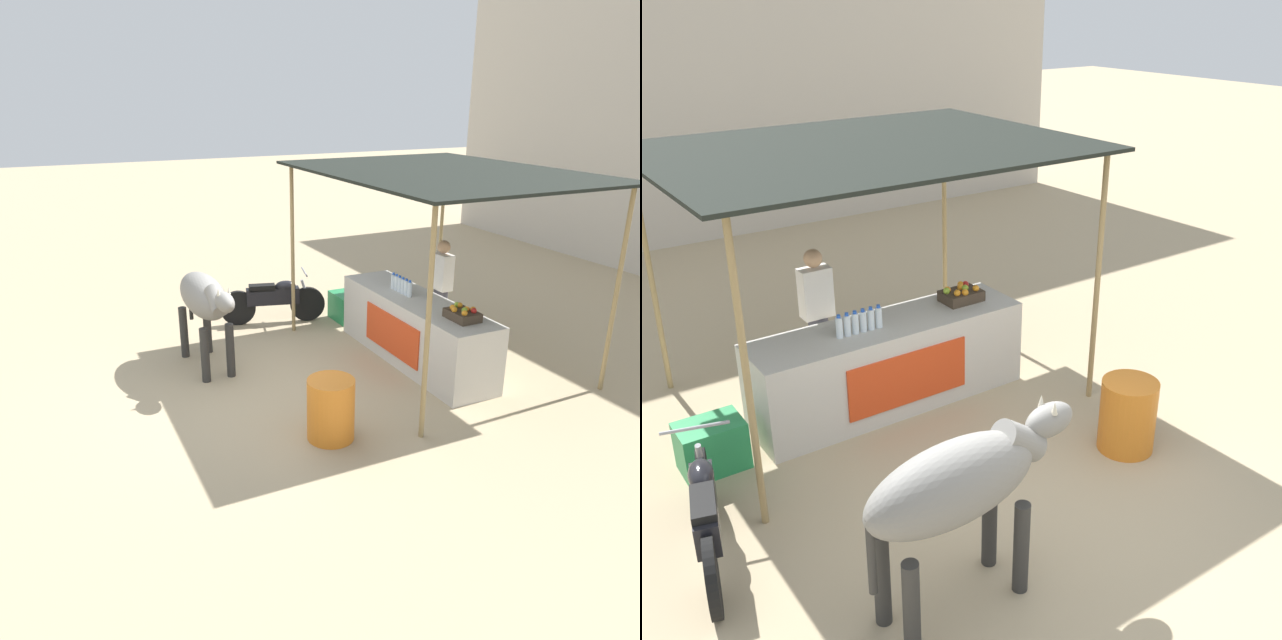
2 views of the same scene
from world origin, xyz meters
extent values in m
plane|color=tan|center=(0.00, 0.00, 0.00)|extent=(60.00, 60.00, 0.00)
cube|color=beige|center=(0.00, 2.20, 0.48)|extent=(3.00, 0.80, 0.96)
cube|color=red|center=(0.00, 1.79, 0.48)|extent=(1.40, 0.02, 0.58)
cube|color=black|center=(0.00, 2.50, 2.74)|extent=(4.20, 3.20, 0.04)
cylinder|color=#997F51|center=(-1.89, 1.06, 1.37)|extent=(0.06, 0.06, 2.74)
cylinder|color=#997F51|center=(1.89, 1.06, 1.37)|extent=(0.06, 0.06, 2.74)
cylinder|color=#997F51|center=(-1.89, 3.94, 1.37)|extent=(0.06, 0.06, 2.74)
cylinder|color=#997F51|center=(1.89, 3.94, 1.37)|extent=(0.06, 0.06, 2.74)
cylinder|color=silver|center=(-0.57, 2.15, 1.07)|extent=(0.07, 0.07, 0.22)
cylinder|color=blue|center=(-0.57, 2.15, 1.19)|extent=(0.04, 0.04, 0.03)
cylinder|color=silver|center=(-0.48, 2.15, 1.07)|extent=(0.07, 0.07, 0.22)
cylinder|color=blue|center=(-0.48, 2.15, 1.19)|extent=(0.04, 0.04, 0.03)
cylinder|color=silver|center=(-0.39, 2.15, 1.07)|extent=(0.07, 0.07, 0.22)
cylinder|color=blue|center=(-0.39, 2.15, 1.19)|extent=(0.04, 0.04, 0.03)
cylinder|color=silver|center=(-0.30, 2.15, 1.07)|extent=(0.07, 0.07, 0.22)
cylinder|color=blue|center=(-0.30, 2.15, 1.19)|extent=(0.04, 0.04, 0.03)
cylinder|color=silver|center=(-0.21, 2.15, 1.07)|extent=(0.07, 0.07, 0.22)
cylinder|color=blue|center=(-0.21, 2.15, 1.19)|extent=(0.04, 0.04, 0.03)
cylinder|color=silver|center=(-0.12, 2.15, 1.07)|extent=(0.07, 0.07, 0.22)
cylinder|color=blue|center=(-0.12, 2.15, 1.19)|extent=(0.04, 0.04, 0.03)
cube|color=#3F3326|center=(0.98, 2.25, 1.02)|extent=(0.44, 0.32, 0.12)
sphere|color=orange|center=(1.12, 2.17, 1.11)|extent=(0.08, 0.08, 0.08)
sphere|color=orange|center=(0.95, 2.13, 1.11)|extent=(0.08, 0.08, 0.08)
sphere|color=#8CB22D|center=(0.81, 2.28, 1.11)|extent=(0.08, 0.08, 0.08)
sphere|color=#B21E19|center=(1.10, 2.33, 1.11)|extent=(0.08, 0.08, 0.08)
sphere|color=orange|center=(0.87, 2.17, 1.11)|extent=(0.08, 0.08, 0.08)
sphere|color=orange|center=(1.00, 2.29, 1.11)|extent=(0.08, 0.08, 0.08)
sphere|color=orange|center=(0.84, 2.31, 1.11)|extent=(0.08, 0.08, 0.08)
sphere|color=orange|center=(1.05, 2.36, 1.11)|extent=(0.08, 0.08, 0.08)
sphere|color=#8CB22D|center=(1.03, 2.24, 1.11)|extent=(0.08, 0.08, 0.08)
cylinder|color=#383842|center=(-0.45, 2.95, 0.44)|extent=(0.22, 0.22, 0.88)
cube|color=silver|center=(-0.45, 2.95, 1.16)|extent=(0.34, 0.20, 0.56)
sphere|color=tan|center=(-0.45, 2.95, 1.55)|extent=(0.20, 0.20, 0.20)
cube|color=#268C4C|center=(-1.98, 2.10, 0.24)|extent=(0.60, 0.44, 0.48)
cylinder|color=orange|center=(1.46, 0.10, 0.37)|extent=(0.55, 0.55, 0.73)
ellipsoid|color=gray|center=(-1.11, -0.64, 1.08)|extent=(1.43, 0.59, 0.60)
cylinder|color=#302F2D|center=(-0.63, -0.43, 0.39)|extent=(0.12, 0.12, 0.78)
cylinder|color=#302F2D|center=(-0.61, -0.79, 0.39)|extent=(0.12, 0.12, 0.78)
cylinder|color=#302F2D|center=(-1.61, -0.48, 0.39)|extent=(0.12, 0.12, 0.78)
cylinder|color=#302F2D|center=(-1.59, -0.84, 0.39)|extent=(0.12, 0.12, 0.78)
cylinder|color=gray|center=(-0.51, -0.61, 1.19)|extent=(0.46, 0.26, 0.41)
ellipsoid|color=gray|center=(-0.21, -0.59, 1.25)|extent=(0.45, 0.24, 0.26)
cone|color=beige|center=(-0.24, -0.52, 1.39)|extent=(0.05, 0.05, 0.10)
cone|color=beige|center=(-0.23, -0.66, 1.39)|extent=(0.05, 0.05, 0.10)
cylinder|color=#302F2D|center=(-1.77, -0.67, 0.81)|extent=(0.06, 0.06, 0.60)
cylinder|color=black|center=(-2.24, 1.47, 0.30)|extent=(0.23, 0.60, 0.60)
cylinder|color=black|center=(-2.55, 0.31, 0.30)|extent=(0.23, 0.60, 0.60)
cube|color=black|center=(-2.40, 0.89, 0.48)|extent=(0.41, 0.92, 0.28)
ellipsoid|color=black|center=(-2.34, 1.10, 0.64)|extent=(0.29, 0.40, 0.20)
cube|color=black|center=(-2.44, 0.72, 0.64)|extent=(0.29, 0.47, 0.10)
cylinder|color=#99999E|center=(-2.25, 1.42, 0.88)|extent=(0.54, 0.17, 0.03)
cylinder|color=#99999E|center=(-2.25, 1.45, 0.50)|extent=(0.10, 0.21, 0.49)
camera|label=1|loc=(7.11, -2.70, 3.78)|focal=35.00mm
camera|label=2|loc=(-3.47, -4.11, 4.15)|focal=42.00mm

